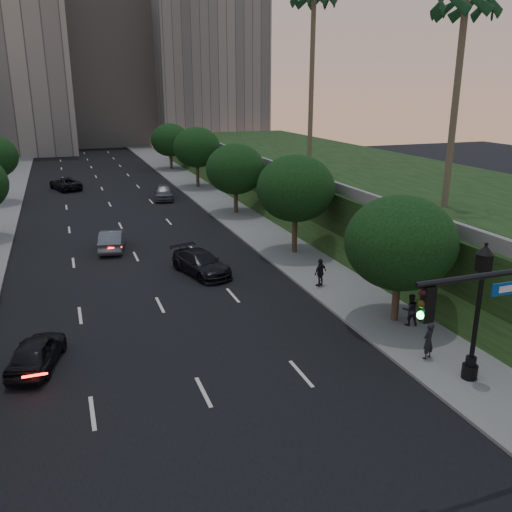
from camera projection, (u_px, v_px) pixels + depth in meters
name	position (u px, v px, depth m)	size (l,w,h in m)	color
ground	(247.00, 480.00, 15.75)	(160.00, 160.00, 0.00)	black
road_surface	(123.00, 232.00, 42.67)	(16.00, 140.00, 0.02)	black
sidewalk_right	(246.00, 220.00, 45.97)	(4.50, 140.00, 0.15)	slate
embankment	(380.00, 193.00, 47.42)	(18.00, 90.00, 4.00)	black
parapet_wall	(292.00, 171.00, 43.96)	(0.35, 90.00, 0.70)	slate
office_block_mid	(106.00, 76.00, 105.34)	(22.00, 18.00, 26.00)	gray
office_block_right	(202.00, 48.00, 104.31)	(20.00, 22.00, 36.00)	gray
tree_right_a	(400.00, 243.00, 25.07)	(5.20, 5.20, 6.24)	#38281C
tree_right_b	(296.00, 188.00, 35.69)	(5.20, 5.20, 6.74)	#38281C
tree_right_c	(235.00, 169.00, 47.50)	(5.20, 5.20, 6.24)	#38281C
tree_right_d	(197.00, 147.00, 59.92)	(5.20, 5.20, 6.74)	#38281C
tree_right_e	(170.00, 140.00, 73.53)	(5.20, 5.20, 6.24)	#38281C
palm_mid	(466.00, 2.00, 29.42)	(3.20, 3.20, 13.00)	#4C4233
street_lamp	(477.00, 319.00, 20.23)	(0.64, 0.64, 5.62)	black
sedan_near_left	(36.00, 352.00, 21.88)	(1.59, 3.96, 1.35)	black
sedan_mid_left	(112.00, 240.00, 37.73)	(1.53, 4.38, 1.44)	#585A60
sedan_far_left	(65.00, 184.00, 59.89)	(2.31, 5.01, 1.39)	black
sedan_near_right	(201.00, 263.00, 32.84)	(1.98, 4.87, 1.41)	black
sedan_far_right	(164.00, 192.00, 54.66)	(1.83, 4.56, 1.55)	#54575C
pedestrian_a	(428.00, 341.00, 22.27)	(0.57, 0.38, 1.57)	black
pedestrian_b	(410.00, 310.00, 25.41)	(0.75, 0.59, 1.55)	black
pedestrian_c	(320.00, 272.00, 30.42)	(0.94, 0.39, 1.61)	black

